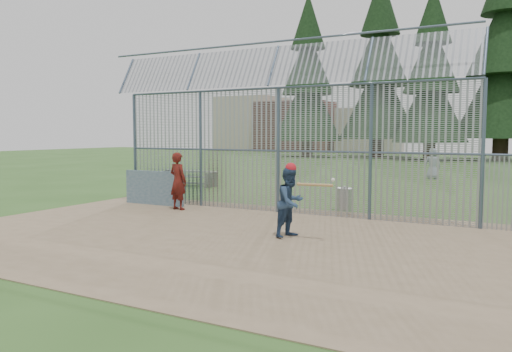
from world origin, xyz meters
The scene contains 12 objects.
ground centered at (0.00, 0.00, 0.00)m, with size 120.00×120.00×0.00m, color #2D511E.
dirt_infield centered at (0.00, -0.50, 0.01)m, with size 14.00×10.00×0.02m, color #756047.
dugout_wall centered at (-4.60, 2.90, 0.62)m, with size 2.50×0.12×1.20m, color #38566B.
batter centered at (1.97, 0.12, 0.87)m, with size 0.83×0.65×1.71m, color navy.
onlooker centered at (-3.15, 2.38, 0.98)m, with size 0.70×0.46×1.91m, color maroon.
bg_kid_standing centered at (2.53, 18.11, 0.88)m, with size 0.86×0.56×1.76m, color gray.
batting_gear centered at (2.11, 0.09, 1.64)m, with size 1.37×0.49×0.54m.
trash_can centered at (1.75, 4.96, 0.38)m, with size 0.56×0.56×0.82m.
bleacher centered at (-7.48, 8.85, 0.41)m, with size 3.00×0.95×0.72m.
backstop_fence centered at (1.81, 3.43, 2.36)m, with size 20.09×0.81×5.30m.
conifer_row centered at (1.93, 41.51, 10.83)m, with size 38.48×12.26×20.20m.
distant_buildings centered at (-23.18, 56.49, 3.60)m, with size 26.50×10.50×8.00m.
Camera 1 is at (6.93, -10.93, 2.56)m, focal length 35.00 mm.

